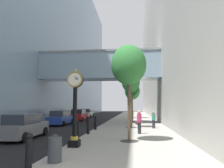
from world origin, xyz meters
TOP-DOWN VIEW (x-y plane):
  - ground_plane at (0.00, 27.00)m, footprint 110.00×110.00m
  - sidewalk_right at (3.45, 30.00)m, footprint 6.90×80.00m
  - building_block_left at (-12.55, 29.94)m, footprint 24.34×80.00m
  - building_block_right at (11.40, 30.00)m, footprint 9.00×80.00m
  - street_clock at (0.58, 6.33)m, footprint 0.84×0.55m
  - bollard_nearest at (0.23, 2.35)m, footprint 0.24×0.24m
  - bollard_third at (0.23, 8.19)m, footprint 0.24×0.24m
  - bollard_fourth at (0.23, 11.11)m, footprint 0.24×0.24m
  - bollard_fifth at (0.23, 14.03)m, footprint 0.24×0.24m
  - street_tree_near at (3.38, 8.29)m, footprint 2.18×2.18m
  - street_tree_mid_near at (3.38, 16.16)m, footprint 1.81×1.81m
  - street_tree_mid_far at (3.38, 24.02)m, footprint 1.83×1.83m
  - street_tree_far at (3.38, 31.88)m, footprint 2.69×2.69m
  - trash_bin at (0.69, 3.42)m, footprint 0.53×0.53m
  - pedestrian_walking at (4.06, 11.67)m, footprint 0.51×0.42m
  - pedestrian_by_clock at (5.50, 15.64)m, footprint 0.48×0.48m
  - car_blue_near at (-4.92, 19.27)m, footprint 2.09×4.54m
  - car_grey_mid at (-3.89, 9.30)m, footprint 2.10×4.67m
  - car_white_far at (-5.46, 34.83)m, footprint 2.26×4.55m
  - car_red_trailing at (-4.64, 26.16)m, footprint 2.08×4.47m

SIDE VIEW (x-z plane):
  - ground_plane at x=0.00m, z-range 0.00..0.00m
  - sidewalk_right at x=3.45m, z-range 0.00..0.14m
  - trash_bin at x=0.69m, z-range 0.15..1.20m
  - bollard_nearest at x=0.23m, z-range 0.17..1.38m
  - bollard_third at x=0.23m, z-range 0.17..1.38m
  - bollard_fourth at x=0.23m, z-range 0.17..1.38m
  - bollard_fifth at x=0.23m, z-range 0.17..1.38m
  - car_blue_near at x=-4.92m, z-range -0.03..1.66m
  - car_white_far at x=-5.46m, z-range -0.03..1.66m
  - car_grey_mid at x=-3.89m, z-range -0.03..1.67m
  - car_red_trailing at x=-4.64m, z-range -0.03..1.70m
  - pedestrian_by_clock at x=5.50m, z-range 0.18..1.76m
  - pedestrian_walking at x=4.06m, z-range 0.20..1.98m
  - street_clock at x=0.58m, z-range 0.33..4.41m
  - street_tree_mid_near at x=3.38m, z-range 1.80..7.32m
  - street_tree_mid_far at x=3.38m, z-range 1.81..7.37m
  - street_tree_near at x=3.38m, z-range 1.80..7.70m
  - street_tree_far at x=3.38m, z-range 1.71..7.98m
  - building_block_right at x=11.40m, z-range 0.00..30.37m
  - building_block_left at x=-12.55m, z-range -0.07..32.93m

